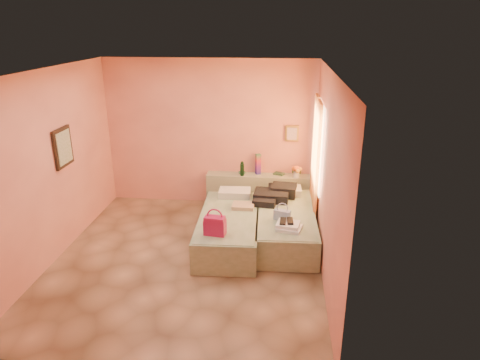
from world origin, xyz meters
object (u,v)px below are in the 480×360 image
object	(u,v)px
towel_stack	(289,227)
bed_right	(285,226)
flower_vase	(297,171)
green_book	(279,174)
headboard_ledge	(260,191)
magenta_handbag	(215,225)
bed_left	(229,229)
blue_handbag	(282,215)
water_bottle	(242,169)

from	to	relation	value
towel_stack	bed_right	bearing A→B (deg)	94.87
flower_vase	green_book	bearing A→B (deg)	158.05
flower_vase	towel_stack	bearing A→B (deg)	-94.32
headboard_ledge	magenta_handbag	xyz separation A→B (m)	(-0.53, -2.21, 0.32)
bed_left	bed_right	size ratio (longest dim) A/B	1.00
magenta_handbag	bed_left	bearing A→B (deg)	86.96
bed_right	green_book	distance (m)	1.45
magenta_handbag	towel_stack	xyz separation A→B (m)	(1.08, 0.25, -0.09)
magenta_handbag	blue_handbag	world-z (taller)	magenta_handbag
bed_left	flower_vase	distance (m)	1.90
bed_left	towel_stack	distance (m)	1.08
blue_handbag	towel_stack	xyz separation A→B (m)	(0.11, -0.33, -0.03)
bed_right	water_bottle	world-z (taller)	water_bottle
magenta_handbag	blue_handbag	bearing A→B (deg)	38.37
green_book	blue_handbag	xyz separation A→B (m)	(0.08, -1.68, -0.08)
green_book	towel_stack	xyz separation A→B (m)	(0.19, -2.01, -0.12)
water_bottle	bed_left	bearing A→B (deg)	-92.66
green_book	towel_stack	bearing A→B (deg)	-62.68
flower_vase	blue_handbag	bearing A→B (deg)	-99.22
bed_right	towel_stack	xyz separation A→B (m)	(0.05, -0.62, 0.30)
headboard_ledge	flower_vase	world-z (taller)	flower_vase
headboard_ledge	bed_left	distance (m)	1.59
towel_stack	magenta_handbag	bearing A→B (deg)	-166.72
bed_left	blue_handbag	distance (m)	0.91
green_book	flower_vase	xyz separation A→B (m)	(0.33, -0.13, 0.12)
bed_left	towel_stack	bearing A→B (deg)	-25.44
bed_right	magenta_handbag	size ratio (longest dim) A/B	6.52
green_book	magenta_handbag	world-z (taller)	magenta_handbag
flower_vase	magenta_handbag	world-z (taller)	flower_vase
bed_left	towel_stack	size ratio (longest dim) A/B	5.71
magenta_handbag	bed_right	bearing A→B (deg)	47.97
bed_right	flower_vase	distance (m)	1.38
flower_vase	blue_handbag	distance (m)	1.59
headboard_ledge	flower_vase	size ratio (longest dim) A/B	7.53
headboard_ledge	flower_vase	xyz separation A→B (m)	(0.69, -0.08, 0.46)
headboard_ledge	magenta_handbag	world-z (taller)	magenta_handbag
towel_stack	bed_left	bearing A→B (deg)	156.46
green_book	flower_vase	size ratio (longest dim) A/B	0.69
bed_right	towel_stack	world-z (taller)	towel_stack
bed_left	magenta_handbag	world-z (taller)	magenta_handbag
flower_vase	blue_handbag	world-z (taller)	flower_vase
bed_right	green_book	size ratio (longest dim) A/B	10.58
bed_right	towel_stack	distance (m)	0.69
magenta_handbag	green_book	bearing A→B (deg)	75.95
water_bottle	towel_stack	world-z (taller)	water_bottle
flower_vase	towel_stack	distance (m)	1.90
bed_right	magenta_handbag	distance (m)	1.40
flower_vase	blue_handbag	xyz separation A→B (m)	(-0.25, -1.55, -0.21)
bed_left	flower_vase	xyz separation A→B (m)	(1.09, 1.46, 0.54)
bed_left	flower_vase	bearing A→B (deg)	51.28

